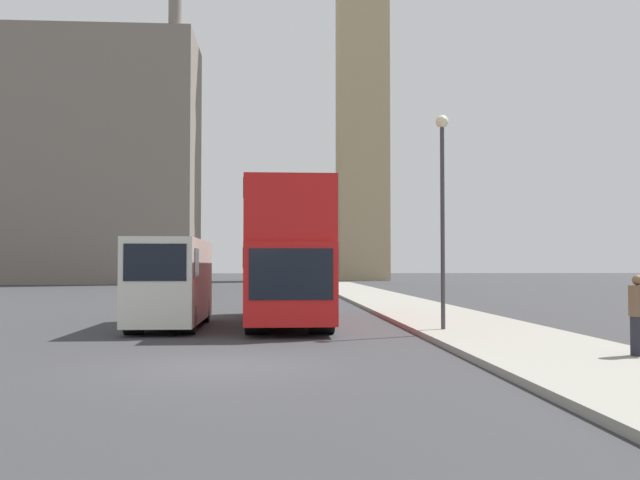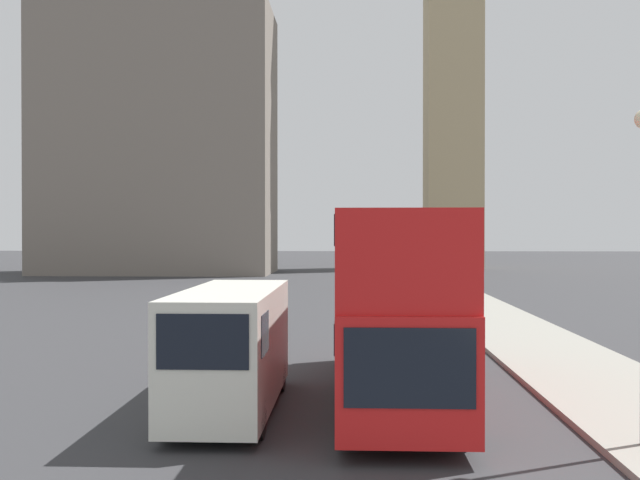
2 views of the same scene
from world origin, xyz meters
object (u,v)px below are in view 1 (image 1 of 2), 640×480
Objects in this scene: red_double_decker_bus at (287,250)px; street_lamp at (442,189)px; white_van at (171,281)px; pedestrian at (638,315)px; clock_tower at (362,28)px.

red_double_decker_bus is 1.71× the size of street_lamp.
red_double_decker_bus is at bearing 22.22° from white_van.
red_double_decker_bus is 12.15m from pedestrian.
white_van is at bearing -157.78° from red_double_decker_bus.
red_double_decker_bus is at bearing -99.32° from clock_tower.
clock_tower is at bearing 80.68° from red_double_decker_bus.
red_double_decker_bus is 6.43× the size of pedestrian.
street_lamp is (7.89, -2.51, 2.62)m from white_van.
white_van is at bearing -102.11° from clock_tower.
red_double_decker_bus is at bearing 124.09° from pedestrian.
clock_tower is 81.65m from pedestrian.
street_lamp is at bearing 112.44° from pedestrian.
street_lamp reaches higher than red_double_decker_bus.
pedestrian is (-3.97, -75.38, -31.14)m from clock_tower.
street_lamp reaches higher than white_van.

